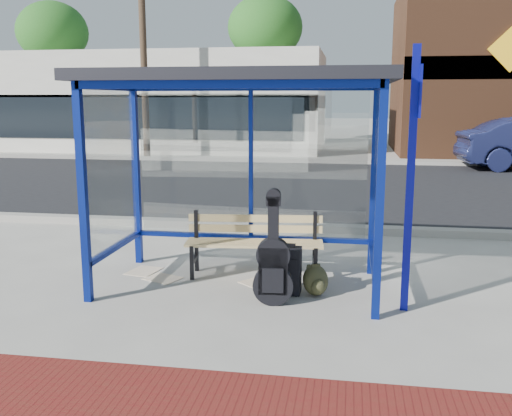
% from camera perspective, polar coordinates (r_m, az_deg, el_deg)
% --- Properties ---
extents(ground, '(120.00, 120.00, 0.00)m').
position_cam_1_polar(ground, '(6.64, -1.61, -7.80)').
color(ground, '#B2ADA0').
rests_on(ground, ground).
extents(brick_paver_strip, '(60.00, 1.00, 0.01)m').
position_cam_1_polar(brick_paver_strip, '(4.33, -8.54, -18.57)').
color(brick_paver_strip, maroon).
rests_on(brick_paver_strip, ground).
extents(curb_near, '(60.00, 0.25, 0.12)m').
position_cam_1_polar(curb_near, '(9.38, 1.76, -1.87)').
color(curb_near, gray).
rests_on(curb_near, ground).
extents(street_asphalt, '(60.00, 10.00, 0.00)m').
position_cam_1_polar(street_asphalt, '(14.38, 4.47, 2.32)').
color(street_asphalt, black).
rests_on(street_asphalt, ground).
extents(curb_far, '(60.00, 0.25, 0.12)m').
position_cam_1_polar(curb_far, '(19.42, 5.78, 4.68)').
color(curb_far, gray).
rests_on(curb_far, ground).
extents(far_sidewalk, '(60.00, 4.00, 0.01)m').
position_cam_1_polar(far_sidewalk, '(21.32, 6.11, 5.06)').
color(far_sidewalk, '#B2ADA0').
rests_on(far_sidewalk, ground).
extents(bus_shelter, '(3.30, 1.80, 2.42)m').
position_cam_1_polar(bus_shelter, '(6.36, -1.59, 10.37)').
color(bus_shelter, navy).
rests_on(bus_shelter, ground).
extents(storefront_white, '(18.00, 6.04, 4.00)m').
position_cam_1_polar(storefront_white, '(26.23, -13.74, 10.25)').
color(storefront_white, silver).
rests_on(storefront_white, ground).
extents(tree_left, '(3.60, 3.60, 7.03)m').
position_cam_1_polar(tree_left, '(32.19, -19.68, 16.15)').
color(tree_left, '#4C3826').
rests_on(tree_left, ground).
extents(tree_mid, '(3.60, 3.60, 7.03)m').
position_cam_1_polar(tree_mid, '(28.68, 0.93, 17.49)').
color(tree_mid, '#4C3826').
rests_on(tree_mid, ground).
extents(utility_pole_west, '(1.60, 0.24, 8.00)m').
position_cam_1_polar(utility_pole_west, '(20.95, -11.23, 16.06)').
color(utility_pole_west, '#4C3826').
rests_on(utility_pole_west, ground).
extents(bench, '(1.68, 0.56, 0.78)m').
position_cam_1_polar(bench, '(6.93, -0.15, -3.20)').
color(bench, black).
rests_on(bench, ground).
extents(guitar_bag, '(0.43, 0.16, 1.16)m').
position_cam_1_polar(guitar_bag, '(5.94, 1.73, -5.77)').
color(guitar_bag, black).
rests_on(guitar_bag, ground).
extents(suitcase, '(0.33, 0.23, 0.57)m').
position_cam_1_polar(suitcase, '(6.32, 3.01, -6.27)').
color(suitcase, black).
rests_on(suitcase, ground).
extents(backpack, '(0.34, 0.33, 0.34)m').
position_cam_1_polar(backpack, '(6.32, 6.01, -7.28)').
color(backpack, '#32321C').
rests_on(backpack, ground).
extents(sign_post, '(0.11, 0.33, 2.63)m').
position_cam_1_polar(sign_post, '(5.78, 15.33, 4.08)').
color(sign_post, '#0C108E').
rests_on(sign_post, ground).
extents(newspaper_a, '(0.41, 0.47, 0.01)m').
position_cam_1_polar(newspaper_a, '(7.32, -11.17, -6.21)').
color(newspaper_a, white).
rests_on(newspaper_a, ground).
extents(newspaper_b, '(0.49, 0.44, 0.01)m').
position_cam_1_polar(newspaper_b, '(6.99, -9.30, -6.96)').
color(newspaper_b, white).
rests_on(newspaper_b, ground).
extents(newspaper_c, '(0.51, 0.50, 0.01)m').
position_cam_1_polar(newspaper_c, '(6.71, 0.27, -7.56)').
color(newspaper_c, white).
rests_on(newspaper_c, ground).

